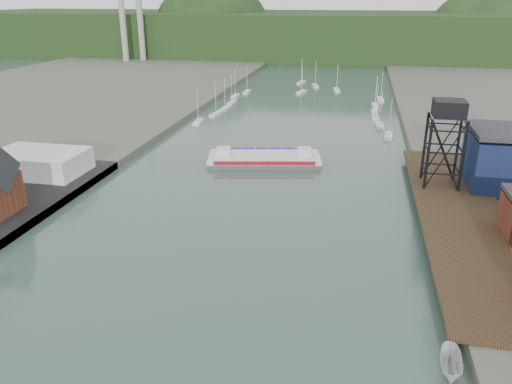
% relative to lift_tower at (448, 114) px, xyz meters
% --- Properties ---
extents(ground, '(600.00, 600.00, 0.00)m').
position_rel_lift_tower_xyz_m(ground, '(-35.00, -58.00, -15.65)').
color(ground, '#324E46').
rests_on(ground, ground).
extents(east_pier, '(14.00, 70.00, 2.45)m').
position_rel_lift_tower_xyz_m(east_pier, '(2.00, -13.00, -13.75)').
color(east_pier, black).
rests_on(east_pier, ground).
extents(white_shed, '(18.00, 12.00, 4.50)m').
position_rel_lift_tower_xyz_m(white_shed, '(-79.00, -8.00, -11.80)').
color(white_shed, silver).
rests_on(white_shed, west_quay).
extents(lift_tower, '(6.50, 6.50, 16.00)m').
position_rel_lift_tower_xyz_m(lift_tower, '(0.00, 0.00, 0.00)').
color(lift_tower, black).
rests_on(lift_tower, east_pier).
extents(marina_sailboats, '(57.71, 92.65, 0.90)m').
position_rel_lift_tower_xyz_m(marina_sailboats, '(-34.92, 80.46, -15.30)').
color(marina_sailboats, silver).
rests_on(marina_sailboats, ground).
extents(smokestacks, '(11.20, 8.20, 60.00)m').
position_rel_lift_tower_xyz_m(smokestacks, '(-141.00, 174.50, 14.35)').
color(smokestacks, '#9A9B96').
rests_on(smokestacks, ground).
extents(distant_hills, '(500.00, 120.00, 80.00)m').
position_rel_lift_tower_xyz_m(distant_hills, '(-38.98, 243.35, -5.27)').
color(distant_hills, black).
rests_on(distant_hills, ground).
extents(chain_ferry, '(26.69, 14.80, 3.63)m').
position_rel_lift_tower_xyz_m(chain_ferry, '(-36.10, 12.23, -14.61)').
color(chain_ferry, '#4E4E50').
rests_on(chain_ferry, ground).
extents(motorboat, '(2.72, 5.90, 2.21)m').
position_rel_lift_tower_xyz_m(motorboat, '(-5.07, -50.84, -14.54)').
color(motorboat, silver).
rests_on(motorboat, ground).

